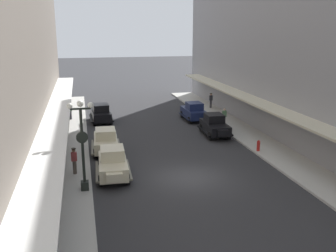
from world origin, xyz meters
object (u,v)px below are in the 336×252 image
Objects in this scene: parked_car_4 at (113,162)px; pedestrian_0 at (211,100)px; parked_car_3 at (106,140)px; lamp_post_with_clock at (82,142)px; pedestrian_2 at (52,153)px; fire_hydrant at (258,145)px; parked_car_2 at (215,125)px; pedestrian_3 at (70,111)px; parked_car_1 at (194,111)px; parked_car_0 at (101,113)px; pedestrian_1 at (224,117)px; pedestrian_4 at (74,161)px.

pedestrian_0 is (12.74, 18.07, 0.07)m from parked_car_4.
parked_car_3 is 0.84× the size of lamp_post_with_clock.
parked_car_3 reaches higher than pedestrian_2.
parked_car_2 is at bearing 106.65° from fire_hydrant.
pedestrian_2 is 0.98× the size of pedestrian_3.
parked_car_3 is 4.38m from pedestrian_2.
parked_car_1 and parked_car_4 have the same top height.
parked_car_0 is 14.55m from parked_car_4.
lamp_post_with_clock reaches higher than fire_hydrant.
fire_hydrant is 0.50× the size of pedestrian_1.
lamp_post_with_clock is (-11.18, -9.50, 2.04)m from parked_car_2.
pedestrian_3 reaches higher than pedestrian_1.
parked_car_2 is (9.33, -7.00, 0.00)m from parked_car_0.
parked_car_3 is at bearing -138.49° from parked_car_1.
parked_car_3 reaches higher than pedestrian_3.
lamp_post_with_clock is 13.66m from fire_hydrant.
pedestrian_1 is (-1.49, -8.07, -0.02)m from pedestrian_0.
pedestrian_3 is at bearing 93.53° from lamp_post_with_clock.
parked_car_2 is at bearing -126.57° from pedestrian_1.
parked_car_1 is 0.83× the size of lamp_post_with_clock.
pedestrian_1 is (0.25, 7.69, 0.43)m from fire_hydrant.
parked_car_1 is 5.21× the size of fire_hydrant.
parked_car_1 is 3.87m from pedestrian_1.
lamp_post_with_clock is 3.34m from pedestrian_4.
parked_car_2 is 14.07m from pedestrian_2.
parked_car_1 is at bearing 91.75° from parked_car_2.
pedestrian_3 is at bearing 100.24° from parked_car_4.
pedestrian_1 is 16.71m from pedestrian_2.
parked_car_1 is 16.21m from parked_car_4.
parked_car_3 is 4.91m from pedestrian_4.
pedestrian_1 is 16.47m from pedestrian_4.
parked_car_3 is 2.63× the size of pedestrian_1.
lamp_post_with_clock reaches higher than parked_car_4.
parked_car_0 is at bearing 83.60° from lamp_post_with_clock.
pedestrian_2 is 13.15m from pedestrian_3.
pedestrian_1 is at bearing 25.94° from pedestrian_2.
parked_car_4 is 5.26× the size of fire_hydrant.
pedestrian_4 reaches higher than fire_hydrant.
parked_car_1 is 0.99× the size of parked_car_3.
lamp_post_with_clock reaches higher than pedestrian_4.
parked_car_2 is at bearing -36.88° from parked_car_0.
pedestrian_1 is at bearing 88.10° from fire_hydrant.
fire_hydrant is at bearing -81.00° from parked_car_1.
parked_car_3 is 7.48m from lamp_post_with_clock.
fire_hydrant is (10.90, -12.24, -0.38)m from parked_car_0.
lamp_post_with_clock is (-1.67, -7.00, 2.04)m from parked_car_3.
parked_car_4 is 2.58× the size of pedestrian_4.
pedestrian_1 is at bearing 23.61° from parked_car_3.
parked_car_0 is 5.26× the size of fire_hydrant.
pedestrian_0 is (14.49, 20.03, -1.97)m from lamp_post_with_clock.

